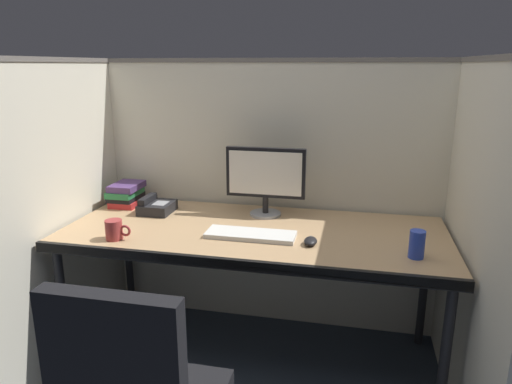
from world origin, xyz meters
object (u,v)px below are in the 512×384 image
Objects in this scene: book_stack at (126,194)px; desk_phone at (156,207)px; desk at (253,239)px; coffee_mug at (115,230)px; computer_mouse at (310,241)px; soda_can at (417,244)px; monitor_center at (266,177)px; keyboard_main at (251,235)px.

desk_phone is at bearing -23.21° from book_stack.
desk is 0.67m from coffee_mug.
computer_mouse is 1.19m from book_stack.
book_stack is at bearing 164.04° from soda_can.
book_stack is 1.64m from soda_can.
computer_mouse is (0.29, -0.38, -0.20)m from monitor_center.
desk is 0.34m from computer_mouse.
soda_can reaches higher than coffee_mug.
book_stack is at bearing 160.42° from computer_mouse.
coffee_mug is at bearing -156.43° from desk.
computer_mouse is 0.94m from desk_phone.
desk_phone is at bearing -172.26° from monitor_center.
keyboard_main is at bearing -90.58° from monitor_center.
soda_can reaches higher than keyboard_main.
soda_can is (0.46, -0.05, 0.04)m from computer_mouse.
soda_can is (1.58, -0.45, -0.00)m from book_stack.
desk_phone is (-0.59, 0.16, 0.08)m from desk.
keyboard_main is 0.75m from soda_can.
coffee_mug reaches higher than desk.
desk is at bearing -15.49° from desk_phone.
desk is 15.08× the size of coffee_mug.
book_stack is (-0.82, 0.26, 0.11)m from desk.
monitor_center is at bearing 39.49° from coffee_mug.
desk_phone is 1.51× the size of coffee_mug.
coffee_mug is (-1.37, -0.08, -0.01)m from soda_can.
monitor_center is 0.40m from keyboard_main.
keyboard_main is 3.41× the size of coffee_mug.
keyboard_main is 0.66m from desk_phone.
soda_can is (1.35, -0.35, 0.03)m from desk_phone.
coffee_mug reaches higher than computer_mouse.
computer_mouse is (0.30, -0.14, 0.07)m from desk.
coffee_mug is (-0.91, -0.13, 0.03)m from computer_mouse.
keyboard_main is 0.64m from coffee_mug.
desk_phone is 1.39m from soda_can.
keyboard_main is 1.97× the size of book_stack.
desk is 0.62m from desk_phone.
book_stack is (-0.84, 0.02, -0.15)m from monitor_center.
desk is at bearing 23.57° from coffee_mug.
coffee_mug is (-0.61, -0.27, 0.10)m from desk.
computer_mouse is 0.79× the size of soda_can.
computer_mouse is at bearing 173.47° from soda_can.
keyboard_main is 0.29m from computer_mouse.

